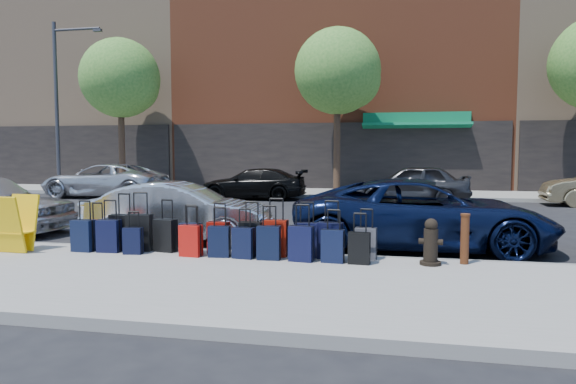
% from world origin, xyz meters
% --- Properties ---
extents(ground, '(120.00, 120.00, 0.00)m').
position_xyz_m(ground, '(0.00, 0.00, 0.00)').
color(ground, black).
rests_on(ground, ground).
extents(sidewalk_near, '(60.00, 4.00, 0.15)m').
position_xyz_m(sidewalk_near, '(0.00, -6.50, 0.07)').
color(sidewalk_near, gray).
rests_on(sidewalk_near, ground).
extents(sidewalk_far, '(60.00, 4.00, 0.15)m').
position_xyz_m(sidewalk_far, '(0.00, 10.00, 0.07)').
color(sidewalk_far, gray).
rests_on(sidewalk_far, ground).
extents(curb_near, '(60.00, 0.08, 0.15)m').
position_xyz_m(curb_near, '(0.00, -4.48, 0.07)').
color(curb_near, gray).
rests_on(curb_near, ground).
extents(curb_far, '(60.00, 0.08, 0.15)m').
position_xyz_m(curb_far, '(0.00, 7.98, 0.07)').
color(curb_far, gray).
rests_on(curb_far, ground).
extents(building_left, '(15.00, 12.12, 16.00)m').
position_xyz_m(building_left, '(-16.00, 17.98, 7.98)').
color(building_left, '#997B5E').
rests_on(building_left, ground).
extents(building_center, '(17.00, 12.85, 20.00)m').
position_xyz_m(building_center, '(0.00, 17.99, 9.98)').
color(building_center, brown).
rests_on(building_center, ground).
extents(tree_left, '(3.80, 3.80, 7.27)m').
position_xyz_m(tree_left, '(-9.86, 9.50, 5.41)').
color(tree_left, black).
rests_on(tree_left, sidewalk_far).
extents(tree_center, '(3.80, 3.80, 7.27)m').
position_xyz_m(tree_center, '(0.64, 9.50, 5.41)').
color(tree_center, black).
rests_on(tree_center, sidewalk_far).
extents(streetlight, '(2.59, 0.18, 8.00)m').
position_xyz_m(streetlight, '(-12.80, 8.80, 4.66)').
color(streetlight, '#333338').
rests_on(streetlight, sidewalk_far).
extents(suitcase_front_0, '(0.37, 0.22, 0.86)m').
position_xyz_m(suitcase_front_0, '(-2.48, -4.78, 0.42)').
color(suitcase_front_0, '#9A1A09').
rests_on(suitcase_front_0, sidewalk_near).
extents(suitcase_front_1, '(0.47, 0.30, 1.05)m').
position_xyz_m(suitcase_front_1, '(-1.92, -4.81, 0.48)').
color(suitcase_front_1, black).
rests_on(suitcase_front_1, sidewalk_near).
extents(suitcase_front_2, '(0.47, 0.30, 1.08)m').
position_xyz_m(suitcase_front_2, '(-1.56, -4.84, 0.49)').
color(suitcase_front_2, black).
rests_on(suitcase_front_2, sidewalk_near).
extents(suitcase_front_3, '(0.43, 0.28, 0.95)m').
position_xyz_m(suitcase_front_3, '(-1.05, -4.83, 0.45)').
color(suitcase_front_3, black).
rests_on(suitcase_front_3, sidewalk_near).
extents(suitcase_front_4, '(0.36, 0.21, 0.87)m').
position_xyz_m(suitcase_front_4, '(-0.57, -4.85, 0.42)').
color(suitcase_front_4, black).
rests_on(suitcase_front_4, sidewalk_near).
extents(suitcase_front_5, '(0.40, 0.25, 0.91)m').
position_xyz_m(suitcase_front_5, '(-0.06, -4.78, 0.43)').
color(suitcase_front_5, maroon).
rests_on(suitcase_front_5, sidewalk_near).
extents(suitcase_front_6, '(0.40, 0.23, 0.95)m').
position_xyz_m(suitcase_front_6, '(0.56, -4.84, 0.45)').
color(suitcase_front_6, black).
rests_on(suitcase_front_6, sidewalk_near).
extents(suitcase_front_7, '(0.42, 0.23, 1.01)m').
position_xyz_m(suitcase_front_7, '(1.00, -4.81, 0.47)').
color(suitcase_front_7, maroon).
rests_on(suitcase_front_7, sidewalk_near).
extents(suitcase_front_8, '(0.42, 0.27, 0.96)m').
position_xyz_m(suitcase_front_8, '(1.55, -4.81, 0.45)').
color(suitcase_front_8, black).
rests_on(suitcase_front_8, sidewalk_near).
extents(suitcase_front_9, '(0.44, 0.29, 0.99)m').
position_xyz_m(suitcase_front_9, '(1.96, -4.85, 0.46)').
color(suitcase_front_9, black).
rests_on(suitcase_front_9, sidewalk_near).
extents(suitcase_front_10, '(0.37, 0.23, 0.86)m').
position_xyz_m(suitcase_front_10, '(2.55, -4.77, 0.42)').
color(suitcase_front_10, '#434348').
rests_on(suitcase_front_10, sidewalk_near).
extents(suitcase_back_0, '(0.40, 0.25, 0.93)m').
position_xyz_m(suitcase_back_0, '(-2.53, -5.11, 0.44)').
color(suitcase_back_0, black).
rests_on(suitcase_back_0, sidewalk_near).
extents(suitcase_back_1, '(0.41, 0.26, 0.95)m').
position_xyz_m(suitcase_back_1, '(-2.04, -5.07, 0.45)').
color(suitcase_back_1, black).
rests_on(suitcase_back_1, sidewalk_near).
extents(suitcase_back_2, '(0.34, 0.22, 0.76)m').
position_xyz_m(suitcase_back_2, '(-1.53, -5.15, 0.39)').
color(suitcase_back_2, black).
rests_on(suitcase_back_2, sidewalk_near).
extents(suitcase_back_4, '(0.39, 0.25, 0.88)m').
position_xyz_m(suitcase_back_4, '(-0.44, -5.13, 0.42)').
color(suitcase_back_4, '#AE100B').
rests_on(suitcase_back_4, sidewalk_near).
extents(suitcase_back_5, '(0.38, 0.25, 0.86)m').
position_xyz_m(suitcase_back_5, '(0.06, -5.08, 0.42)').
color(suitcase_back_5, black).
rests_on(suitcase_back_5, sidewalk_near).
extents(suitcase_back_6, '(0.38, 0.25, 0.85)m').
position_xyz_m(suitcase_back_6, '(0.50, -5.11, 0.42)').
color(suitcase_back_6, black).
rests_on(suitcase_back_6, sidewalk_near).
extents(suitcase_back_7, '(0.39, 0.24, 0.92)m').
position_xyz_m(suitcase_back_7, '(0.95, -5.12, 0.44)').
color(suitcase_back_7, black).
rests_on(suitcase_back_7, sidewalk_near).
extents(suitcase_back_8, '(0.42, 0.28, 0.95)m').
position_xyz_m(suitcase_back_8, '(1.51, -5.14, 0.45)').
color(suitcase_back_8, black).
rests_on(suitcase_back_8, sidewalk_near).
extents(suitcase_back_9, '(0.38, 0.24, 0.87)m').
position_xyz_m(suitcase_back_9, '(2.04, -5.13, 0.42)').
color(suitcase_back_9, black).
rests_on(suitcase_back_9, sidewalk_near).
extents(suitcase_back_10, '(0.36, 0.22, 0.83)m').
position_xyz_m(suitcase_back_10, '(2.47, -5.16, 0.41)').
color(suitcase_back_10, black).
rests_on(suitcase_back_10, sidewalk_near).
extents(fire_hydrant, '(0.38, 0.34, 0.75)m').
position_xyz_m(fire_hydrant, '(3.59, -5.00, 0.50)').
color(fire_hydrant, black).
rests_on(fire_hydrant, sidewalk_near).
extents(bollard, '(0.15, 0.15, 0.82)m').
position_xyz_m(bollard, '(4.14, -4.82, 0.57)').
color(bollard, '#38190C').
rests_on(bollard, sidewalk_near).
extents(display_rack, '(0.59, 0.65, 1.02)m').
position_xyz_m(display_rack, '(-3.70, -5.41, 0.66)').
color(display_rack, yellow).
rests_on(display_rack, sidewalk_near).
extents(car_near_1, '(4.08, 1.76, 1.31)m').
position_xyz_m(car_near_1, '(-1.53, -3.08, 0.65)').
color(car_near_1, silver).
rests_on(car_near_1, ground).
extents(car_near_2, '(5.20, 2.54, 1.42)m').
position_xyz_m(car_near_2, '(3.57, -2.86, 0.71)').
color(car_near_2, black).
rests_on(car_near_2, ground).
extents(car_far_0, '(5.30, 2.46, 1.47)m').
position_xyz_m(car_far_0, '(-9.23, 6.57, 0.73)').
color(car_far_0, silver).
rests_on(car_far_0, ground).
extents(car_far_1, '(4.47, 1.92, 1.28)m').
position_xyz_m(car_far_1, '(-2.71, 7.03, 0.64)').
color(car_far_1, black).
rests_on(car_far_1, ground).
extents(car_far_2, '(4.41, 1.85, 1.49)m').
position_xyz_m(car_far_2, '(3.67, 6.86, 0.75)').
color(car_far_2, '#2F2F31').
rests_on(car_far_2, ground).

